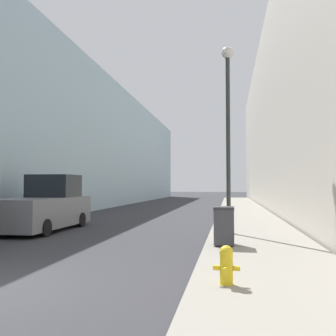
{
  "coord_description": "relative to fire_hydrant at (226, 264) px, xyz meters",
  "views": [
    {
      "loc": [
        4.84,
        -5.81,
        1.86
      ],
      "look_at": [
        1.26,
        15.9,
        2.88
      ],
      "focal_mm": 40.0,
      "sensor_mm": 36.0,
      "label": 1
    }
  ],
  "objects": [
    {
      "name": "pickup_truck",
      "position": [
        -7.52,
        7.9,
        0.47
      ],
      "size": [
        2.14,
        5.32,
        2.32
      ],
      "color": "slate",
      "rests_on": "ground"
    },
    {
      "name": "building_left_glass",
      "position": [
        -15.69,
        25.12,
        5.01
      ],
      "size": [
        12.0,
        60.0,
        10.99
      ],
      "color": "#99B7C6",
      "rests_on": "ground"
    },
    {
      "name": "sidewalk_right",
      "position": [
        0.99,
        17.12,
        -0.42
      ],
      "size": [
        3.33,
        60.0,
        0.13
      ],
      "color": "gray",
      "rests_on": "ground"
    },
    {
      "name": "fire_hydrant",
      "position": [
        0.0,
        0.0,
        0.0
      ],
      "size": [
        0.47,
        0.36,
        0.68
      ],
      "color": "yellow",
      "rests_on": "sidewalk_right"
    },
    {
      "name": "lamppost",
      "position": [
        0.03,
        7.16,
        3.76
      ],
      "size": [
        0.44,
        0.44,
        6.88
      ],
      "color": "#2D332D",
      "rests_on": "sidewalk_right"
    },
    {
      "name": "trash_bin",
      "position": [
        -0.1,
        4.34,
        0.21
      ],
      "size": [
        0.59,
        0.72,
        1.11
      ],
      "color": "#3D3D42",
      "rests_on": "sidewalk_right"
    }
  ]
}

